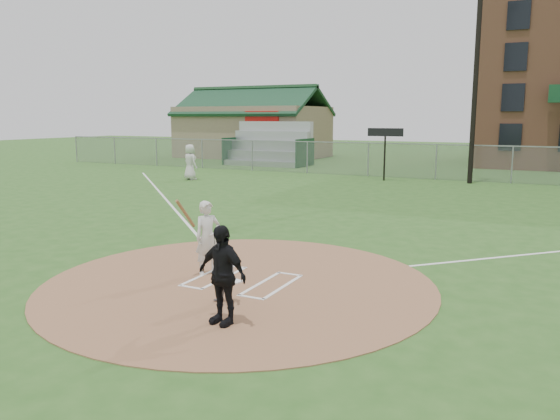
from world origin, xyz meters
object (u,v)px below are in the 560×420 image
at_px(catcher, 224,277).
at_px(batter_at_plate, 208,237).
at_px(umpire, 222,275).
at_px(ondeck_player, 190,162).
at_px(home_plate, 229,281).

bearing_deg(catcher, batter_at_plate, 144.72).
distance_m(catcher, umpire, 1.03).
distance_m(catcher, ondeck_player, 21.40).
height_order(home_plate, batter_at_plate, batter_at_plate).
bearing_deg(batter_at_plate, ondeck_player, 126.78).
bearing_deg(batter_at_plate, catcher, -47.95).
xyz_separation_m(catcher, umpire, (0.50, -0.84, 0.33)).
bearing_deg(umpire, home_plate, 128.80).
relative_size(home_plate, batter_at_plate, 0.25).
bearing_deg(home_plate, ondeck_player, 127.96).
xyz_separation_m(home_plate, ondeck_player, (-12.32, 15.79, 0.97)).
relative_size(umpire, batter_at_plate, 0.98).
bearing_deg(catcher, home_plate, 130.40).
height_order(catcher, ondeck_player, ondeck_player).
relative_size(home_plate, catcher, 0.41).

